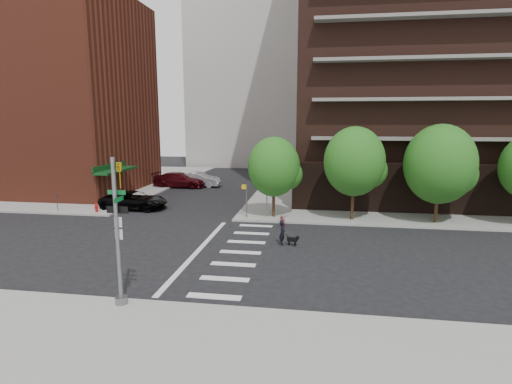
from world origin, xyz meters
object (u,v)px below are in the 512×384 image
at_px(parked_car_black, 134,200).
at_px(scooter, 283,220).
at_px(traffic_signal, 119,244).
at_px(parked_car_maroon, 180,180).
at_px(parked_car_silver, 199,179).
at_px(dog_walker, 282,233).
at_px(fire_hydrant, 96,207).

height_order(parked_car_black, scooter, parked_car_black).
height_order(traffic_signal, parked_car_maroon, traffic_signal).
height_order(parked_car_silver, dog_walker, parked_car_silver).
height_order(traffic_signal, fire_hydrant, traffic_signal).
bearing_deg(parked_car_black, parked_car_maroon, -1.81).
relative_size(traffic_signal, scooter, 3.93).
relative_size(parked_car_silver, dog_walker, 3.36).
height_order(fire_hydrant, dog_walker, dog_walker).
bearing_deg(fire_hydrant, scooter, -4.83).
distance_m(parked_car_black, parked_car_maroon, 11.62).
xyz_separation_m(traffic_signal, parked_car_silver, (-5.77, 29.84, -1.86)).
bearing_deg(parked_car_black, parked_car_silver, -10.75).
height_order(parked_car_maroon, scooter, parked_car_maroon).
height_order(scooter, dog_walker, dog_walker).
distance_m(fire_hydrant, parked_car_black, 3.10).
height_order(traffic_signal, scooter, traffic_signal).
relative_size(fire_hydrant, parked_car_silver, 0.14).
distance_m(parked_car_maroon, parked_car_silver, 2.15).
bearing_deg(parked_car_black, fire_hydrant, 130.05).
bearing_deg(traffic_signal, parked_car_maroon, 104.94).
relative_size(parked_car_silver, scooter, 3.35).
bearing_deg(parked_car_maroon, dog_walker, -146.98).
relative_size(parked_car_maroon, parked_car_silver, 1.17).
relative_size(parked_car_black, dog_walker, 3.69).
distance_m(fire_hydrant, dog_walker, 16.88).
relative_size(traffic_signal, dog_walker, 3.93).
distance_m(parked_car_silver, dog_walker, 23.56).
distance_m(parked_car_silver, scooter, 19.37).
bearing_deg(parked_car_black, scooter, -106.20).
relative_size(parked_car_maroon, scooter, 3.92).
height_order(parked_car_black, dog_walker, parked_car_black).
xyz_separation_m(fire_hydrant, parked_car_silver, (4.26, 14.55, 0.29)).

